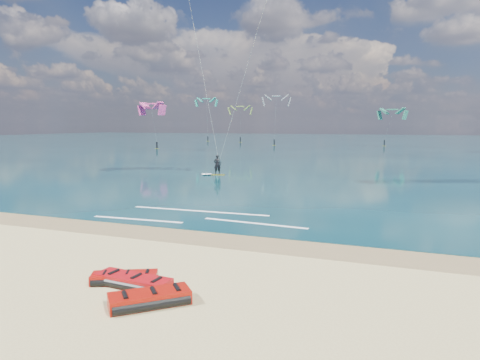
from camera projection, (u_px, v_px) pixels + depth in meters
name	position (u px, v px, depth m)	size (l,w,h in m)	color
ground	(312.00, 164.00, 54.09)	(320.00, 320.00, 0.00)	tan
wet_sand_strip	(158.00, 233.00, 19.68)	(320.00, 2.40, 0.01)	brown
sea	(358.00, 143.00, 113.59)	(320.00, 200.00, 0.04)	#082830
packed_kite_left	(125.00, 282.00, 13.59)	(2.22, 0.99, 0.36)	#A70E08
packed_kite_mid	(133.00, 286.00, 13.24)	(2.71, 1.10, 0.40)	#B20C10
packed_kite_right	(150.00, 305.00, 11.88)	(2.44, 1.22, 0.45)	#9C1006
kitesurfer_main	(223.00, 61.00, 37.19)	(11.94, 9.00, 20.35)	gold
shoreline_foam	(198.00, 216.00, 23.07)	(11.42, 3.63, 0.01)	white
distant_kites	(320.00, 122.00, 92.27)	(82.53, 42.89, 13.64)	olive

